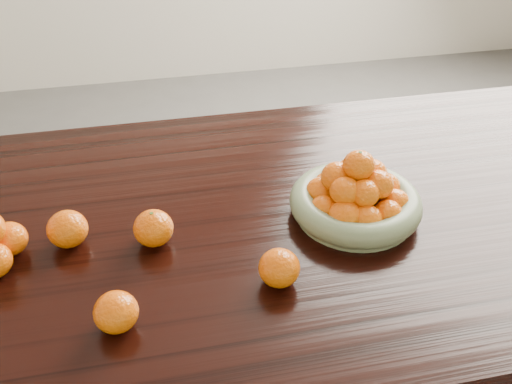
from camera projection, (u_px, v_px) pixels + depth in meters
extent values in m
cube|color=black|center=(264.00, 222.00, 1.29)|extent=(2.00, 1.00, 0.04)
cube|color=black|center=(494.00, 198.00, 2.01)|extent=(0.08, 0.08, 0.71)
cylinder|color=gray|center=(354.00, 212.00, 1.28)|extent=(0.26, 0.26, 0.01)
torus|color=gray|center=(355.00, 202.00, 1.26)|extent=(0.29, 0.29, 0.06)
ellipsoid|color=#DC6306|center=(385.00, 188.00, 1.29)|extent=(0.07, 0.07, 0.07)
ellipsoid|color=#DC6306|center=(370.00, 181.00, 1.31)|extent=(0.07, 0.07, 0.06)
ellipsoid|color=#DC6306|center=(347.00, 179.00, 1.32)|extent=(0.07, 0.07, 0.07)
ellipsoid|color=#DC6306|center=(328.00, 185.00, 1.30)|extent=(0.06, 0.06, 0.06)
ellipsoid|color=#DC6306|center=(322.00, 192.00, 1.27)|extent=(0.07, 0.07, 0.07)
ellipsoid|color=#DC6306|center=(325.00, 209.00, 1.23)|extent=(0.06, 0.06, 0.06)
ellipsoid|color=#DC6306|center=(345.00, 217.00, 1.20)|extent=(0.07, 0.07, 0.07)
ellipsoid|color=#DC6306|center=(366.00, 219.00, 1.20)|extent=(0.07, 0.07, 0.06)
ellipsoid|color=#DC6306|center=(388.00, 214.00, 1.21)|extent=(0.06, 0.06, 0.06)
ellipsoid|color=#DC6306|center=(395.00, 203.00, 1.24)|extent=(0.07, 0.07, 0.06)
ellipsoid|color=#DC6306|center=(359.00, 199.00, 1.26)|extent=(0.07, 0.07, 0.06)
ellipsoid|color=#DC6306|center=(371.00, 174.00, 1.26)|extent=(0.07, 0.07, 0.07)
ellipsoid|color=#DC6306|center=(351.00, 172.00, 1.27)|extent=(0.07, 0.07, 0.06)
ellipsoid|color=#DC6306|center=(337.00, 177.00, 1.24)|extent=(0.07, 0.07, 0.07)
ellipsoid|color=#DC6306|center=(345.00, 191.00, 1.20)|extent=(0.07, 0.07, 0.06)
ellipsoid|color=#DC6306|center=(364.00, 193.00, 1.20)|extent=(0.06, 0.06, 0.06)
ellipsoid|color=#DC6306|center=(378.00, 185.00, 1.22)|extent=(0.07, 0.07, 0.06)
ellipsoid|color=#DC6306|center=(359.00, 165.00, 1.21)|extent=(0.07, 0.07, 0.07)
ellipsoid|color=#DC6306|center=(9.00, 239.00, 1.16)|extent=(0.07, 0.07, 0.07)
ellipsoid|color=#DC6306|center=(153.00, 228.00, 1.18)|extent=(0.08, 0.08, 0.08)
ellipsoid|color=#DC6306|center=(116.00, 312.00, 1.00)|extent=(0.08, 0.08, 0.07)
ellipsoid|color=#DC6306|center=(279.00, 268.00, 1.09)|extent=(0.08, 0.08, 0.07)
ellipsoid|color=#DC6306|center=(68.00, 229.00, 1.18)|extent=(0.08, 0.08, 0.08)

